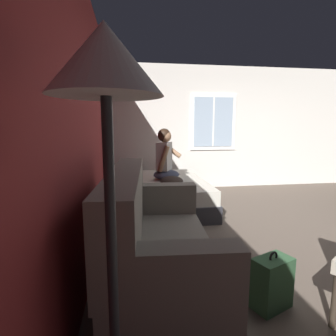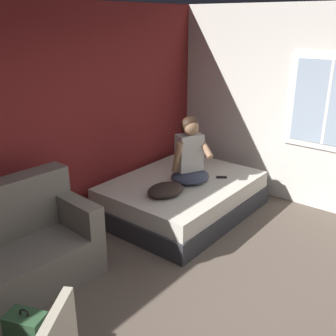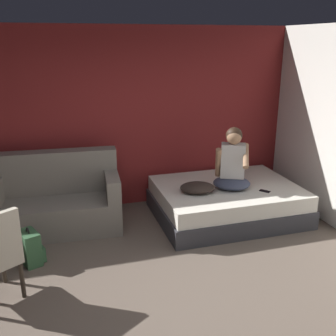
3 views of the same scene
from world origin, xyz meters
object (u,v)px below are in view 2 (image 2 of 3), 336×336
backpack (29,336)px  cell_phone (221,177)px  person_seated (190,156)px  bed (182,197)px  throw_pillow (166,190)px  couch (4,255)px

backpack → cell_phone: 3.14m
person_seated → cell_phone: size_ratio=6.08×
bed → cell_phone: size_ratio=14.23×
person_seated → cell_phone: (0.39, -0.26, -0.35)m
person_seated → backpack: (-2.73, -0.44, -0.64)m
bed → cell_phone: 0.59m
throw_pillow → cell_phone: 0.95m
backpack → couch: bearing=69.6°
bed → couch: (-2.39, 0.33, 0.16)m
person_seated → backpack: person_seated is taller
person_seated → throw_pillow: 0.60m
throw_pillow → backpack: bearing=-169.3°
couch → throw_pillow: bearing=-13.7°
backpack → cell_phone: (3.12, 0.18, 0.29)m
couch → person_seated: person_seated is taller
couch → cell_phone: bearing=-13.9°
backpack → throw_pillow: (2.20, 0.42, 0.36)m
bed → backpack: 2.77m
backpack → cell_phone: size_ratio=3.18×
backpack → throw_pillow: bearing=10.7°
bed → cell_phone: cell_phone is taller
couch → backpack: size_ratio=3.83×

